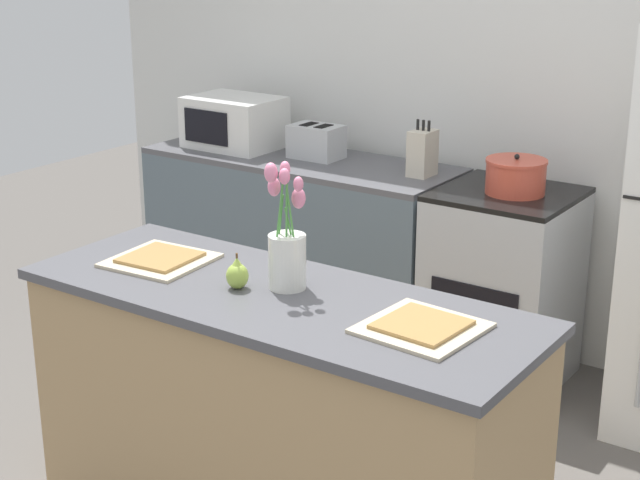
% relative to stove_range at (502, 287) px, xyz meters
% --- Properties ---
extents(back_wall, '(5.20, 0.08, 2.70)m').
position_rel_stove_range_xyz_m(back_wall, '(-0.10, 0.40, 0.89)').
color(back_wall, silver).
rests_on(back_wall, ground_plane).
extents(kitchen_island, '(1.80, 0.66, 0.92)m').
position_rel_stove_range_xyz_m(kitchen_island, '(-0.10, -1.60, 0.00)').
color(kitchen_island, tan).
rests_on(kitchen_island, ground_plane).
extents(back_counter, '(1.68, 0.60, 0.92)m').
position_rel_stove_range_xyz_m(back_counter, '(-1.16, 0.00, 0.00)').
color(back_counter, slate).
rests_on(back_counter, ground_plane).
extents(stove_range, '(0.60, 0.61, 0.92)m').
position_rel_stove_range_xyz_m(stove_range, '(0.00, 0.00, 0.00)').
color(stove_range, '#B2B5B7').
rests_on(stove_range, ground_plane).
extents(flower_vase, '(0.13, 0.14, 0.44)m').
position_rel_stove_range_xyz_m(flower_vase, '(-0.11, -1.53, 0.60)').
color(flower_vase, silver).
rests_on(flower_vase, kitchen_island).
extents(pear_figurine, '(0.08, 0.08, 0.12)m').
position_rel_stove_range_xyz_m(pear_figurine, '(-0.24, -1.63, 0.51)').
color(pear_figurine, '#9EBC47').
rests_on(pear_figurine, kitchen_island).
extents(plate_setting_left, '(0.35, 0.35, 0.02)m').
position_rel_stove_range_xyz_m(plate_setting_left, '(-0.64, -1.59, 0.47)').
color(plate_setting_left, beige).
rests_on(plate_setting_left, kitchen_island).
extents(plate_setting_right, '(0.35, 0.35, 0.02)m').
position_rel_stove_range_xyz_m(plate_setting_right, '(0.44, -1.59, 0.47)').
color(plate_setting_right, beige).
rests_on(plate_setting_right, kitchen_island).
extents(toaster, '(0.28, 0.18, 0.17)m').
position_rel_stove_range_xyz_m(toaster, '(-1.09, 0.04, 0.54)').
color(toaster, '#B7BABC').
rests_on(toaster, back_counter).
extents(cooking_pot, '(0.27, 0.27, 0.18)m').
position_rel_stove_range_xyz_m(cooking_pot, '(0.04, -0.01, 0.54)').
color(cooking_pot, '#CC4C38').
rests_on(cooking_pot, stove_range).
extents(microwave, '(0.48, 0.37, 0.27)m').
position_rel_stove_range_xyz_m(microwave, '(-1.59, -0.00, 0.59)').
color(microwave, white).
rests_on(microwave, back_counter).
extents(knife_block, '(0.10, 0.14, 0.27)m').
position_rel_stove_range_xyz_m(knife_block, '(-0.46, 0.03, 0.57)').
color(knife_block, beige).
rests_on(knife_block, back_counter).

